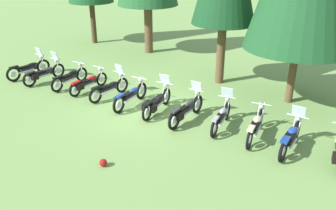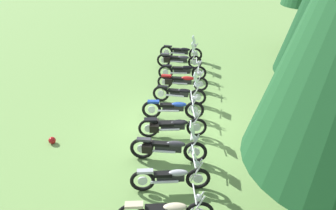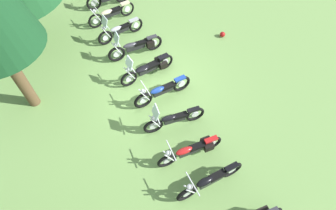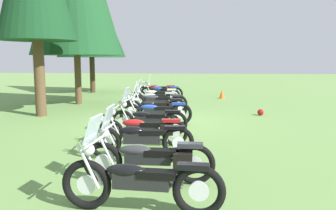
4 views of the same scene
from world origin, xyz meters
TOP-DOWN VIEW (x-y plane):
  - ground_plane at (0.00, 0.00)m, footprint 80.00×80.00m
  - motorcycle_0 at (-7.09, -0.74)m, footprint 0.74×2.36m
  - motorcycle_1 at (-5.91, -0.72)m, footprint 0.67×2.34m
  - motorcycle_2 at (-4.44, -0.30)m, footprint 0.76×2.29m
  - motorcycle_3 at (-3.31, -0.20)m, footprint 0.73×2.28m
  - motorcycle_4 at (-2.02, -0.07)m, footprint 0.75×2.25m
  - motorcycle_5 at (-0.71, -0.12)m, footprint 0.76×2.36m
  - motorcycle_6 at (0.55, 0.02)m, footprint 0.95×2.35m
  - motorcycle_7 at (1.90, 0.12)m, footprint 0.63×2.43m
  - motorcycle_8 at (3.22, 0.49)m, footprint 0.80×2.20m
  - motorcycle_9 at (4.52, 0.57)m, footprint 0.81×2.34m
  - motorcycle_10 at (5.79, 0.47)m, footprint 0.72×2.22m
  - dropped_helmet at (1.69, -3.89)m, footprint 0.24×0.24m

SIDE VIEW (x-z plane):
  - ground_plane at x=0.00m, z-range 0.00..0.00m
  - dropped_helmet at x=1.69m, z-range 0.00..0.24m
  - motorcycle_3 at x=-3.31m, z-range -0.07..0.92m
  - motorcycle_2 at x=-4.44m, z-range -0.06..0.95m
  - motorcycle_5 at x=-0.71m, z-range -0.06..0.96m
  - motorcycle_4 at x=-2.02m, z-range -0.23..1.13m
  - motorcycle_8 at x=3.22m, z-range -0.23..1.13m
  - motorcycle_9 at x=4.52m, z-range -0.05..0.97m
  - motorcycle_1 at x=-5.91m, z-range -0.22..1.15m
  - motorcycle_6 at x=0.55m, z-range -0.22..1.15m
  - motorcycle_0 at x=-7.09m, z-range -0.22..1.16m
  - motorcycle_7 at x=1.90m, z-range -0.22..1.16m
  - motorcycle_10 at x=5.79m, z-range -0.20..1.18m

